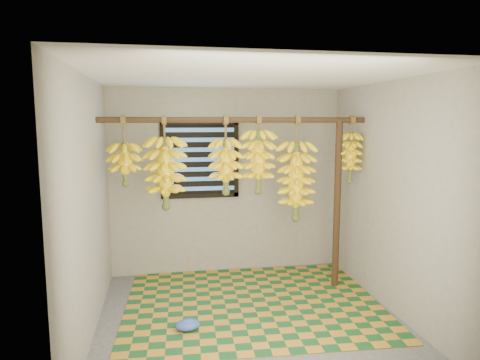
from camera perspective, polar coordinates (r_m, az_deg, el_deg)
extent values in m
cube|color=#4B4B4B|center=(4.53, 1.33, -18.20)|extent=(3.00, 3.00, 0.01)
cube|color=silver|center=(4.10, 1.44, 13.72)|extent=(3.00, 3.00, 0.01)
cube|color=gray|center=(5.61, -1.77, -0.22)|extent=(3.00, 0.01, 2.40)
cube|color=gray|center=(4.12, -19.62, -3.61)|extent=(0.01, 3.00, 2.40)
cube|color=gray|center=(4.69, 19.70, -2.26)|extent=(0.01, 3.00, 2.40)
cube|color=black|center=(5.51, -5.35, 2.75)|extent=(1.00, 0.04, 1.00)
cylinder|color=#3D2817|center=(4.76, -0.33, 8.02)|extent=(3.00, 0.06, 0.06)
cylinder|color=#3D2817|center=(5.21, 12.82, -3.27)|extent=(0.08, 0.08, 2.00)
cube|color=#164E22|center=(4.89, 1.69, -16.05)|extent=(2.85, 2.33, 0.01)
ellipsoid|color=#3051B6|center=(4.33, -7.00, -18.63)|extent=(0.27, 0.21, 0.10)
cylinder|color=brown|center=(4.70, -15.25, 6.26)|extent=(0.02, 0.02, 0.30)
cylinder|color=#4C5923|center=(4.72, -15.11, 2.26)|extent=(0.06, 0.06, 0.42)
cylinder|color=brown|center=(4.69, -10.06, 6.76)|extent=(0.02, 0.02, 0.25)
cylinder|color=#4C5923|center=(4.72, -9.93, 1.14)|extent=(0.07, 0.07, 0.74)
cylinder|color=brown|center=(4.74, -1.93, 6.75)|extent=(0.02, 0.02, 0.27)
cylinder|color=#4C5923|center=(4.76, -1.90, 2.05)|extent=(0.06, 0.06, 0.57)
cylinder|color=brown|center=(4.81, 2.48, 7.32)|extent=(0.02, 0.02, 0.17)
cylinder|color=#4C5923|center=(4.83, 2.45, 2.67)|extent=(0.06, 0.06, 0.67)
cylinder|color=brown|center=(4.93, 7.62, 6.48)|extent=(0.02, 0.02, 0.31)
cylinder|color=#4C5923|center=(4.97, 7.50, 0.04)|extent=(0.07, 0.07, 0.87)
cylinder|color=brown|center=(5.17, 14.67, 6.98)|extent=(0.02, 0.02, 0.20)
cylinder|color=#4C5923|center=(5.19, 14.53, 3.13)|extent=(0.05, 0.05, 0.56)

